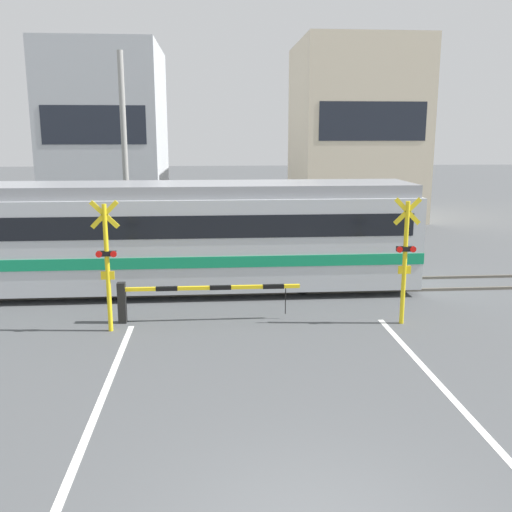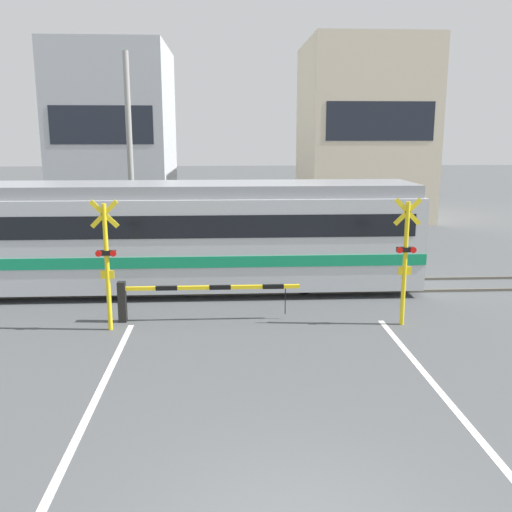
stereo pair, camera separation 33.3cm
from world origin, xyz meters
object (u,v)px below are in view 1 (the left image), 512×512
at_px(crossing_barrier_far, 303,248).
at_px(pedestrian, 261,227).
at_px(crossing_barrier_near, 175,294).
at_px(commuter_train, 114,235).
at_px(crossing_signal_left, 107,260).
at_px(crossing_signal_right, 405,255).

distance_m(crossing_barrier_far, pedestrian, 3.51).
bearing_deg(crossing_barrier_near, crossing_barrier_far, 53.55).
bearing_deg(pedestrian, commuter_train, -129.66).
distance_m(commuter_train, crossing_barrier_near, 3.74).
bearing_deg(crossing_signal_left, crossing_barrier_near, 21.49).
relative_size(commuter_train, crossing_signal_right, 5.65).
relative_size(crossing_signal_left, pedestrian, 1.92).
xyz_separation_m(crossing_barrier_far, pedestrian, (-1.21, 3.28, 0.24)).
distance_m(commuter_train, pedestrian, 7.75).
distance_m(commuter_train, crossing_barrier_far, 6.76).
xyz_separation_m(crossing_signal_right, pedestrian, (-2.73, 9.55, -0.81)).
distance_m(crossing_barrier_near, crossing_signal_left, 1.94).
xyz_separation_m(commuter_train, crossing_signal_right, (7.66, -3.62, 0.01)).
xyz_separation_m(crossing_signal_left, pedestrian, (4.50, 9.55, -0.81)).
relative_size(crossing_barrier_far, pedestrian, 2.78).
relative_size(crossing_barrier_near, crossing_signal_right, 1.45).
height_order(commuter_train, crossing_signal_left, commuter_train).
bearing_deg(crossing_barrier_far, pedestrian, 110.25).
height_order(commuter_train, crossing_barrier_far, commuter_train).
bearing_deg(crossing_signal_left, crossing_barrier_far, 47.67).
bearing_deg(pedestrian, crossing_signal_left, -115.22).
height_order(crossing_barrier_near, crossing_signal_right, crossing_signal_right).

